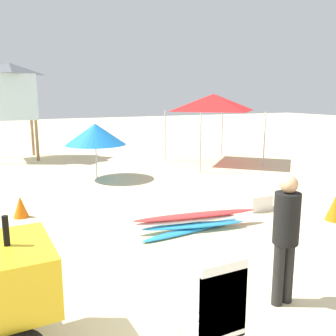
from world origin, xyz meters
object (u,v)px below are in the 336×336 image
(popup_canopy, at_px, (213,102))
(traffic_cone_far, at_px, (336,207))
(lifeguard_tower, at_px, (11,91))
(beach_umbrella_mid, at_px, (95,134))
(stacked_plastic_chairs, at_px, (215,308))
(lifeguard_near_left, at_px, (286,232))
(traffic_cone_near, at_px, (21,207))
(cooler_box, at_px, (258,202))
(surfboard_pile, at_px, (192,222))

(popup_canopy, xyz_separation_m, traffic_cone_far, (-1.35, -6.90, -2.06))
(lifeguard_tower, height_order, beach_umbrella_mid, lifeguard_tower)
(stacked_plastic_chairs, height_order, lifeguard_near_left, lifeguard_near_left)
(stacked_plastic_chairs, height_order, traffic_cone_far, stacked_plastic_chairs)
(beach_umbrella_mid, bearing_deg, traffic_cone_far, -60.40)
(lifeguard_near_left, height_order, traffic_cone_far, lifeguard_near_left)
(traffic_cone_near, height_order, cooler_box, traffic_cone_near)
(beach_umbrella_mid, bearing_deg, surfboard_pile, -85.08)
(surfboard_pile, distance_m, lifeguard_tower, 11.05)
(lifeguard_near_left, distance_m, cooler_box, 4.06)
(surfboard_pile, xyz_separation_m, lifeguard_near_left, (-0.27, -2.77, 0.80))
(stacked_plastic_chairs, bearing_deg, beach_umbrella_mid, 81.67)
(lifeguard_tower, bearing_deg, traffic_cone_near, -93.47)
(beach_umbrella_mid, bearing_deg, stacked_plastic_chairs, -98.33)
(beach_umbrella_mid, height_order, traffic_cone_near, beach_umbrella_mid)
(stacked_plastic_chairs, relative_size, surfboard_pile, 0.46)
(stacked_plastic_chairs, bearing_deg, traffic_cone_near, 102.05)
(stacked_plastic_chairs, bearing_deg, surfboard_pile, 63.19)
(surfboard_pile, bearing_deg, lifeguard_tower, 103.35)
(popup_canopy, height_order, lifeguard_tower, lifeguard_tower)
(popup_canopy, distance_m, traffic_cone_near, 8.52)
(lifeguard_near_left, distance_m, lifeguard_tower, 13.53)
(lifeguard_tower, xyz_separation_m, beach_umbrella_mid, (2.02, -5.14, -1.36))
(stacked_plastic_chairs, height_order, popup_canopy, popup_canopy)
(lifeguard_tower, bearing_deg, beach_umbrella_mid, -68.52)
(beach_umbrella_mid, distance_m, traffic_cone_far, 7.16)
(stacked_plastic_chairs, height_order, traffic_cone_near, stacked_plastic_chairs)
(popup_canopy, relative_size, traffic_cone_near, 6.00)
(lifeguard_tower, relative_size, beach_umbrella_mid, 2.05)
(surfboard_pile, xyz_separation_m, cooler_box, (2.03, 0.48, 0.01))
(surfboard_pile, height_order, cooler_box, cooler_box)
(beach_umbrella_mid, relative_size, traffic_cone_near, 4.04)
(stacked_plastic_chairs, xyz_separation_m, beach_umbrella_mid, (1.28, 8.74, 0.74))
(lifeguard_near_left, bearing_deg, surfboard_pile, 84.44)
(surfboard_pile, relative_size, popup_canopy, 0.93)
(popup_canopy, bearing_deg, traffic_cone_far, -101.09)
(traffic_cone_near, xyz_separation_m, cooler_box, (5.00, -1.86, -0.06))
(lifeguard_near_left, height_order, cooler_box, lifeguard_near_left)
(stacked_plastic_chairs, height_order, beach_umbrella_mid, beach_umbrella_mid)
(surfboard_pile, xyz_separation_m, beach_umbrella_mid, (-0.46, 5.30, 1.27))
(beach_umbrella_mid, xyz_separation_m, traffic_cone_far, (3.49, -6.15, -1.14))
(lifeguard_tower, relative_size, traffic_cone_far, 6.59)
(beach_umbrella_mid, relative_size, cooler_box, 3.19)
(stacked_plastic_chairs, bearing_deg, cooler_box, 46.13)
(traffic_cone_far, bearing_deg, popup_canopy, 78.91)
(popup_canopy, height_order, beach_umbrella_mid, popup_canopy)
(popup_canopy, height_order, traffic_cone_far, popup_canopy)
(lifeguard_tower, distance_m, beach_umbrella_mid, 5.69)
(stacked_plastic_chairs, relative_size, cooler_box, 2.01)
(traffic_cone_far, xyz_separation_m, cooler_box, (-1.00, 1.32, -0.12))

